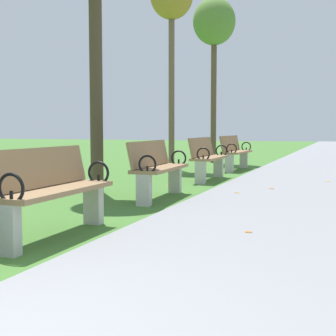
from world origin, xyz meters
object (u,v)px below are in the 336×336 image
(park_bench_3, at_px, (158,168))
(park_bench_4, at_px, (208,157))
(park_bench_5, at_px, (235,152))
(park_bench_2, at_px, (52,189))
(tree_4, at_px, (214,25))
(tree_3, at_px, (172,1))

(park_bench_3, height_order, park_bench_4, same)
(park_bench_4, height_order, park_bench_5, same)
(park_bench_2, bearing_deg, park_bench_5, 90.00)
(park_bench_4, relative_size, tree_4, 0.31)
(park_bench_3, relative_size, park_bench_5, 1.00)
(park_bench_5, height_order, tree_3, tree_3)
(park_bench_2, relative_size, park_bench_5, 0.99)
(tree_4, bearing_deg, park_bench_4, -76.10)
(park_bench_4, distance_m, park_bench_5, 2.61)
(park_bench_3, distance_m, park_bench_4, 2.85)
(park_bench_5, bearing_deg, park_bench_3, -90.00)
(park_bench_3, distance_m, tree_3, 6.75)
(park_bench_3, bearing_deg, park_bench_5, 90.00)
(park_bench_3, bearing_deg, tree_3, 107.82)
(park_bench_4, distance_m, tree_4, 6.54)
(park_bench_4, height_order, tree_4, tree_4)
(park_bench_3, relative_size, tree_3, 0.31)
(park_bench_3, bearing_deg, park_bench_4, 90.00)
(park_bench_5, bearing_deg, park_bench_4, -90.00)
(park_bench_4, xyz_separation_m, park_bench_5, (0.00, 2.61, 0.00))
(tree_4, bearing_deg, park_bench_5, -63.38)
(park_bench_5, distance_m, tree_3, 4.27)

